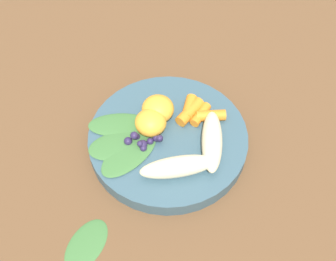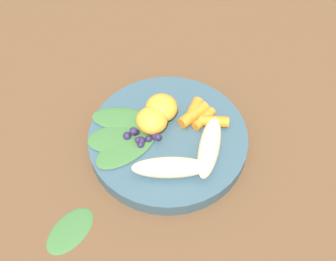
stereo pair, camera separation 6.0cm
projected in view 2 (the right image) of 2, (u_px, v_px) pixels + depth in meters
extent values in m
plane|color=brown|center=(168.00, 144.00, 0.66)|extent=(2.40, 2.40, 0.00)
cylinder|color=#385666|center=(168.00, 139.00, 0.65)|extent=(0.26, 0.26, 0.03)
ellipsoid|color=beige|center=(209.00, 147.00, 0.60)|extent=(0.09, 0.11, 0.03)
ellipsoid|color=beige|center=(170.00, 167.00, 0.58)|extent=(0.12, 0.07, 0.03)
ellipsoid|color=#F4A833|center=(152.00, 120.00, 0.63)|extent=(0.05, 0.05, 0.04)
ellipsoid|color=#F4A833|center=(162.00, 108.00, 0.64)|extent=(0.05, 0.05, 0.04)
cylinder|color=orange|center=(214.00, 121.00, 0.64)|extent=(0.05, 0.04, 0.02)
cylinder|color=orange|center=(203.00, 118.00, 0.65)|extent=(0.05, 0.03, 0.02)
cylinder|color=orange|center=(194.00, 115.00, 0.65)|extent=(0.06, 0.04, 0.02)
cylinder|color=orange|center=(194.00, 111.00, 0.65)|extent=(0.05, 0.05, 0.02)
sphere|color=#2D234C|center=(150.00, 141.00, 0.62)|extent=(0.01, 0.01, 0.01)
sphere|color=#2D234C|center=(156.00, 138.00, 0.62)|extent=(0.01, 0.01, 0.01)
sphere|color=#2D234C|center=(137.00, 133.00, 0.63)|extent=(0.01, 0.01, 0.01)
sphere|color=#2D234C|center=(127.00, 136.00, 0.63)|extent=(0.01, 0.01, 0.01)
sphere|color=#2D234C|center=(141.00, 145.00, 0.62)|extent=(0.01, 0.01, 0.01)
sphere|color=#2D234C|center=(141.00, 141.00, 0.62)|extent=(0.01, 0.01, 0.01)
sphere|color=#2D234C|center=(158.00, 137.00, 0.61)|extent=(0.01, 0.01, 0.01)
sphere|color=#2D234C|center=(137.00, 138.00, 0.61)|extent=(0.01, 0.01, 0.01)
sphere|color=#2D234C|center=(149.00, 130.00, 0.63)|extent=(0.01, 0.01, 0.01)
sphere|color=#2D234C|center=(133.00, 131.00, 0.62)|extent=(0.01, 0.01, 0.01)
cylinder|color=white|center=(132.00, 133.00, 0.64)|extent=(0.05, 0.05, 0.00)
ellipsoid|color=#3D7038|center=(122.00, 119.00, 0.65)|extent=(0.11, 0.09, 0.00)
ellipsoid|color=#3D7038|center=(120.00, 139.00, 0.63)|extent=(0.12, 0.09, 0.00)
ellipsoid|color=#3D7038|center=(127.00, 149.00, 0.62)|extent=(0.12, 0.08, 0.00)
ellipsoid|color=#3D7038|center=(70.00, 230.00, 0.56)|extent=(0.10, 0.08, 0.01)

